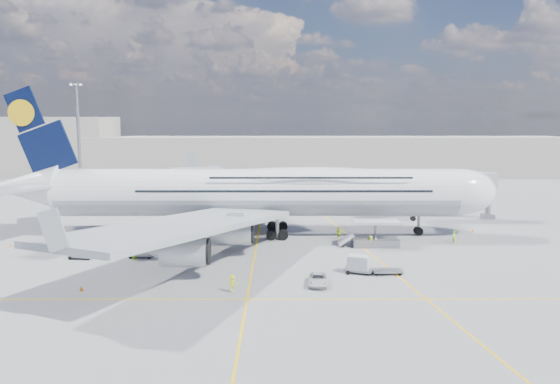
{
  "coord_description": "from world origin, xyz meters",
  "views": [
    {
      "loc": [
        3.23,
        -73.27,
        18.5
      ],
      "look_at": [
        3.42,
        8.0,
        7.08
      ],
      "focal_mm": 35.0,
      "sensor_mm": 36.0,
      "label": 1
    }
  ],
  "objects_px": {
    "cone_wing_right_inner": "(172,257)",
    "crew_tug": "(232,284)",
    "crew_wing": "(134,253)",
    "cone_wing_left_inner": "(210,217)",
    "cargo_loader": "(374,237)",
    "crew_loader": "(338,233)",
    "dolly_nose_far": "(387,271)",
    "crew_van": "(371,242)",
    "cone_wing_right_outer": "(81,288)",
    "dolly_nose_near": "(358,264)",
    "service_van": "(318,279)",
    "dolly_back": "(69,240)",
    "catering_truck_outer": "(181,191)",
    "airliner": "(260,192)",
    "dolly_row_c": "(141,250)",
    "cone_tail": "(10,245)",
    "jet_bridge": "(431,183)",
    "crew_nose": "(454,237)",
    "catering_truck_inner": "(200,212)",
    "baggage_tug": "(188,247)",
    "dolly_row_a": "(81,256)",
    "cone_wing_left_outer": "(230,203)",
    "dolly_row_b": "(173,262)",
    "light_mast": "(79,140)",
    "cone_nose": "(473,230)"
  },
  "relations": [
    {
      "from": "cone_wing_right_inner",
      "to": "crew_tug",
      "type": "bearing_deg",
      "value": -56.59
    },
    {
      "from": "crew_wing",
      "to": "cone_wing_left_inner",
      "type": "height_order",
      "value": "crew_wing"
    },
    {
      "from": "cargo_loader",
      "to": "crew_loader",
      "type": "relative_size",
      "value": 4.62
    },
    {
      "from": "dolly_nose_far",
      "to": "crew_van",
      "type": "xyz_separation_m",
      "value": [
        0.21,
        12.93,
        0.47
      ]
    },
    {
      "from": "cone_wing_right_outer",
      "to": "dolly_nose_near",
      "type": "bearing_deg",
      "value": 11.97
    },
    {
      "from": "service_van",
      "to": "crew_loader",
      "type": "distance_m",
      "value": 22.96
    },
    {
      "from": "dolly_back",
      "to": "catering_truck_outer",
      "type": "distance_m",
      "value": 44.2
    },
    {
      "from": "airliner",
      "to": "dolly_row_c",
      "type": "distance_m",
      "value": 21.06
    },
    {
      "from": "catering_truck_outer",
      "to": "cone_tail",
      "type": "relative_size",
      "value": 14.28
    },
    {
      "from": "dolly_back",
      "to": "cone_tail",
      "type": "relative_size",
      "value": 6.21
    },
    {
      "from": "cone_wing_right_inner",
      "to": "dolly_nose_far",
      "type": "bearing_deg",
      "value": -14.72
    },
    {
      "from": "service_van",
      "to": "cone_wing_left_inner",
      "type": "bearing_deg",
      "value": 117.76
    },
    {
      "from": "dolly_nose_far",
      "to": "cone_tail",
      "type": "height_order",
      "value": "dolly_nose_far"
    },
    {
      "from": "dolly_nose_far",
      "to": "crew_wing",
      "type": "relative_size",
      "value": 1.9
    },
    {
      "from": "jet_bridge",
      "to": "crew_nose",
      "type": "bearing_deg",
      "value": -93.31
    },
    {
      "from": "service_van",
      "to": "cone_wing_right_inner",
      "type": "xyz_separation_m",
      "value": [
        -18.3,
        11.26,
        -0.37
      ]
    },
    {
      "from": "airliner",
      "to": "crew_loader",
      "type": "relative_size",
      "value": 42.84
    },
    {
      "from": "crew_tug",
      "to": "catering_truck_outer",
      "type": "bearing_deg",
      "value": 99.16
    },
    {
      "from": "catering_truck_inner",
      "to": "cone_wing_right_outer",
      "type": "height_order",
      "value": "catering_truck_inner"
    },
    {
      "from": "jet_bridge",
      "to": "dolly_back",
      "type": "distance_m",
      "value": 59.6
    },
    {
      "from": "baggage_tug",
      "to": "crew_tug",
      "type": "distance_m",
      "value": 18.11
    },
    {
      "from": "airliner",
      "to": "dolly_nose_near",
      "type": "bearing_deg",
      "value": -59.15
    },
    {
      "from": "dolly_row_a",
      "to": "dolly_row_c",
      "type": "relative_size",
      "value": 1.03
    },
    {
      "from": "dolly_row_a",
      "to": "catering_truck_inner",
      "type": "distance_m",
      "value": 26.66
    },
    {
      "from": "service_van",
      "to": "cone_wing_right_outer",
      "type": "relative_size",
      "value": 8.17
    },
    {
      "from": "crew_nose",
      "to": "cone_wing_right_outer",
      "type": "bearing_deg",
      "value": 153.89
    },
    {
      "from": "crew_tug",
      "to": "cone_wing_left_outer",
      "type": "distance_m",
      "value": 57.74
    },
    {
      "from": "baggage_tug",
      "to": "cone_wing_right_inner",
      "type": "height_order",
      "value": "baggage_tug"
    },
    {
      "from": "dolly_row_b",
      "to": "crew_loader",
      "type": "height_order",
      "value": "crew_loader"
    },
    {
      "from": "baggage_tug",
      "to": "crew_wing",
      "type": "relative_size",
      "value": 1.8
    },
    {
      "from": "airliner",
      "to": "jet_bridge",
      "type": "xyz_separation_m",
      "value": [
        29.55,
        10.94,
        -0.02
      ]
    },
    {
      "from": "cone_wing_right_outer",
      "to": "crew_van",
      "type": "bearing_deg",
      "value": 29.3
    },
    {
      "from": "crew_loader",
      "to": "crew_tug",
      "type": "relative_size",
      "value": 0.96
    },
    {
      "from": "dolly_row_c",
      "to": "cone_tail",
      "type": "relative_size",
      "value": 6.45
    },
    {
      "from": "light_mast",
      "to": "crew_tug",
      "type": "relative_size",
      "value": 13.3
    },
    {
      "from": "crew_wing",
      "to": "cone_tail",
      "type": "xyz_separation_m",
      "value": [
        -19.46,
        7.2,
        -0.68
      ]
    },
    {
      "from": "crew_tug",
      "to": "cone_wing_right_outer",
      "type": "relative_size",
      "value": 3.49
    },
    {
      "from": "crew_wing",
      "to": "cone_tail",
      "type": "relative_size",
      "value": 3.72
    },
    {
      "from": "dolly_row_c",
      "to": "crew_tug",
      "type": "xyz_separation_m",
      "value": [
        13.21,
        -14.35,
        -0.1
      ]
    },
    {
      "from": "crew_loader",
      "to": "dolly_row_b",
      "type": "bearing_deg",
      "value": -100.69
    },
    {
      "from": "jet_bridge",
      "to": "cone_tail",
      "type": "relative_size",
      "value": 38.1
    },
    {
      "from": "crew_tug",
      "to": "dolly_nose_far",
      "type": "bearing_deg",
      "value": 15.42
    },
    {
      "from": "crew_tug",
      "to": "cone_wing_left_inner",
      "type": "height_order",
      "value": "crew_tug"
    },
    {
      "from": "light_mast",
      "to": "catering_truck_inner",
      "type": "distance_m",
      "value": 40.61
    },
    {
      "from": "dolly_nose_near",
      "to": "crew_van",
      "type": "relative_size",
      "value": 2.19
    },
    {
      "from": "cone_nose",
      "to": "crew_wing",
      "type": "bearing_deg",
      "value": -161.25
    },
    {
      "from": "crew_wing",
      "to": "jet_bridge",
      "type": "bearing_deg",
      "value": -31.15
    },
    {
      "from": "crew_van",
      "to": "cone_wing_right_inner",
      "type": "bearing_deg",
      "value": 77.86
    },
    {
      "from": "jet_bridge",
      "to": "dolly_back",
      "type": "xyz_separation_m",
      "value": [
        -56.4,
        -18.33,
        -5.9
      ]
    },
    {
      "from": "jet_bridge",
      "to": "dolly_nose_near",
      "type": "distance_m",
      "value": 36.48
    }
  ]
}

